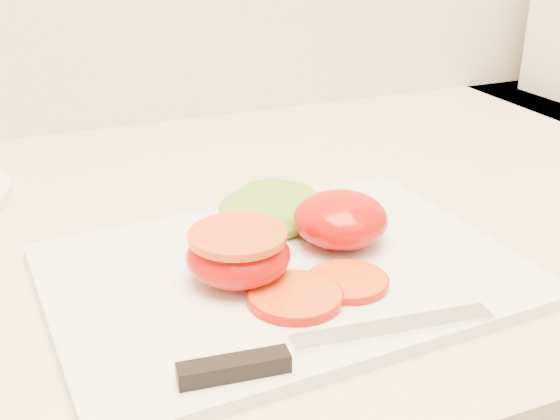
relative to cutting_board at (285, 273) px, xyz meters
name	(u,v)px	position (x,y,z in m)	size (l,w,h in m)	color
cutting_board	(285,273)	(0.00, 0.00, 0.00)	(0.36, 0.26, 0.01)	white
tomato_half_dome	(341,219)	(0.06, 0.02, 0.03)	(0.08, 0.08, 0.04)	#BE0501
tomato_half_cut	(238,253)	(-0.04, 0.00, 0.03)	(0.08, 0.08, 0.04)	#BE0501
tomato_slice_0	(295,296)	(-0.01, -0.05, 0.01)	(0.07, 0.07, 0.01)	#F05518
tomato_slice_1	(348,281)	(0.03, -0.04, 0.01)	(0.06, 0.06, 0.01)	#F05518
lettuce_leaf_0	(276,208)	(0.03, 0.08, 0.02)	(0.12, 0.08, 0.03)	#82AA2D
knife	(301,351)	(-0.04, -0.11, 0.01)	(0.22, 0.03, 0.01)	silver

